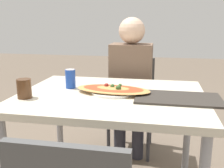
% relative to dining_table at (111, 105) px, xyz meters
% --- Properties ---
extents(dining_table, '(1.12, 0.87, 0.73)m').
position_rel_dining_table_xyz_m(dining_table, '(0.00, 0.00, 0.00)').
color(dining_table, beige).
rests_on(dining_table, ground_plane).
extents(chair_far_seated, '(0.40, 0.40, 0.84)m').
position_rel_dining_table_xyz_m(chair_far_seated, '(0.04, 0.76, -0.18)').
color(chair_far_seated, '#4C4C4C').
rests_on(chair_far_seated, ground_plane).
extents(person_seated, '(0.35, 0.27, 1.19)m').
position_rel_dining_table_xyz_m(person_seated, '(0.04, 0.65, 0.05)').
color(person_seated, '#2D2D38').
rests_on(person_seated, ground_plane).
extents(pizza_main, '(0.48, 0.27, 0.06)m').
position_rel_dining_table_xyz_m(pizza_main, '(0.01, 0.02, 0.10)').
color(pizza_main, white).
rests_on(pizza_main, dining_table).
extents(soda_can, '(0.07, 0.07, 0.12)m').
position_rel_dining_table_xyz_m(soda_can, '(-0.29, 0.09, 0.14)').
color(soda_can, '#1E47B2').
rests_on(soda_can, dining_table).
extents(drink_glass, '(0.08, 0.08, 0.11)m').
position_rel_dining_table_xyz_m(drink_glass, '(-0.47, -0.18, 0.13)').
color(drink_glass, '#4C2D19').
rests_on(drink_glass, dining_table).
extents(serving_tray, '(0.48, 0.27, 0.01)m').
position_rel_dining_table_xyz_m(serving_tray, '(0.39, -0.04, 0.08)').
color(serving_tray, '#332D28').
rests_on(serving_tray, dining_table).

